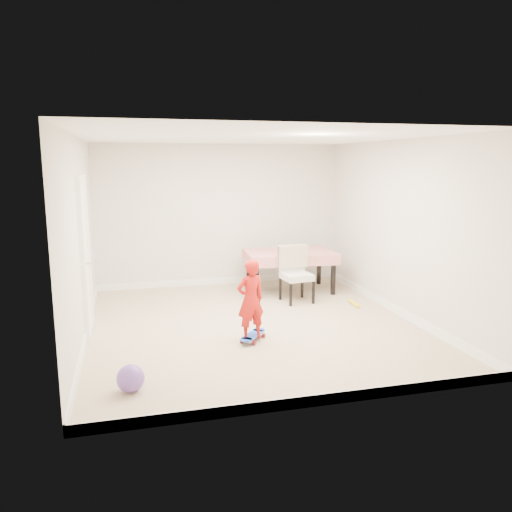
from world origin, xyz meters
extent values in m
plane|color=tan|center=(0.00, 0.00, 0.00)|extent=(5.00, 5.00, 0.00)
cube|color=white|center=(0.00, 0.00, 2.58)|extent=(4.50, 5.00, 0.04)
cube|color=beige|center=(0.00, 2.48, 1.30)|extent=(4.50, 0.04, 2.60)
cube|color=beige|center=(0.00, -2.48, 1.30)|extent=(4.50, 0.04, 2.60)
cube|color=beige|center=(-2.23, 0.00, 1.30)|extent=(0.04, 5.00, 2.60)
cube|color=beige|center=(2.23, 0.00, 1.30)|extent=(0.04, 5.00, 2.60)
cube|color=white|center=(-2.22, 0.30, 1.02)|extent=(0.11, 0.94, 2.11)
cube|color=white|center=(0.00, 2.49, 0.06)|extent=(4.50, 0.02, 0.12)
cube|color=white|center=(0.00, -2.49, 0.06)|extent=(4.50, 0.02, 0.12)
cube|color=white|center=(-2.24, 0.00, 0.06)|extent=(0.02, 5.00, 0.12)
cube|color=white|center=(2.24, 0.00, 0.06)|extent=(0.02, 5.00, 0.12)
imported|color=red|center=(-0.19, -0.65, 0.52)|extent=(0.43, 0.34, 1.04)
sphere|color=#6844A3|center=(-1.70, -1.74, 0.14)|extent=(0.28, 0.28, 0.28)
cylinder|color=yellow|center=(1.82, 0.54, 0.03)|extent=(0.08, 0.40, 0.06)
camera|label=1|loc=(-1.64, -6.58, 2.27)|focal=35.00mm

